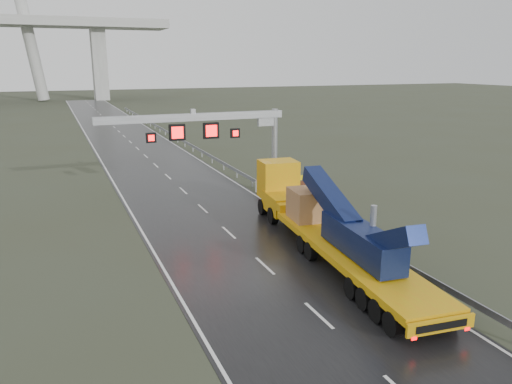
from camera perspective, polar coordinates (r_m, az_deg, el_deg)
name	(u,v)px	position (r m, az deg, el deg)	size (l,w,h in m)	color
ground	(298,297)	(24.42, 4.83, -11.85)	(400.00, 400.00, 0.00)	#353827
road	(146,156)	(61.22, -12.49, 4.01)	(11.00, 200.00, 0.02)	black
guardrail	(221,162)	(52.98, -4.08, 3.48)	(0.20, 140.00, 1.40)	gray
sign_gantry	(219,131)	(39.69, -4.20, 6.94)	(14.90, 1.20, 7.42)	#9C9D98
heavy_haul_truck	(318,216)	(30.42, 7.10, -2.77)	(4.76, 20.40, 4.75)	orange
exit_sign_pair	(301,183)	(39.65, 5.13, 1.01)	(1.33, 0.19, 2.28)	gray
striped_barrier	(259,186)	(43.04, 0.37, 0.66)	(0.60, 0.32, 1.01)	red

